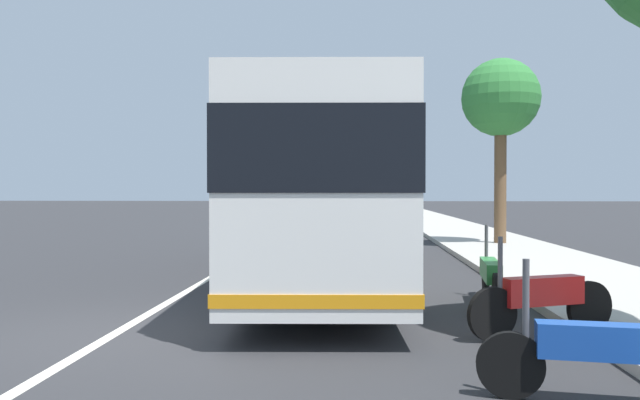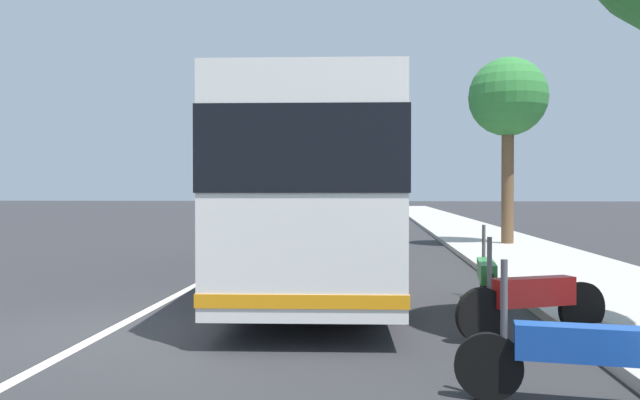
# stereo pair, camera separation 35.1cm
# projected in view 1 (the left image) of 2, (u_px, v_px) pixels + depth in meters

# --- Properties ---
(ground_plane) EXTENTS (220.00, 220.00, 0.00)m
(ground_plane) POSITION_uv_depth(u_px,v_px,m) (115.00, 333.00, 8.06)
(ground_plane) COLOR #2D2D30
(sidewalk_curb) EXTENTS (110.00, 3.60, 0.14)m
(sidewalk_curb) POSITION_uv_depth(u_px,v_px,m) (518.00, 254.00, 17.58)
(sidewalk_curb) COLOR #B2ADA3
(sidewalk_curb) RESTS_ON ground
(lane_divider_line) EXTENTS (110.00, 0.16, 0.01)m
(lane_divider_line) POSITION_uv_depth(u_px,v_px,m) (249.00, 255.00, 18.04)
(lane_divider_line) COLOR silver
(lane_divider_line) RESTS_ON ground
(coach_bus) EXTENTS (12.53, 3.08, 3.35)m
(coach_bus) POSITION_uv_depth(u_px,v_px,m) (321.00, 188.00, 13.17)
(coach_bus) COLOR silver
(coach_bus) RESTS_ON ground
(motorcycle_nearest_curb) EXTENTS (0.44, 2.30, 1.25)m
(motorcycle_nearest_curb) POSITION_uv_depth(u_px,v_px,m) (613.00, 352.00, 5.34)
(motorcycle_nearest_curb) COLOR black
(motorcycle_nearest_curb) RESTS_ON ground
(motorcycle_far_end) EXTENTS (0.89, 2.02, 1.29)m
(motorcycle_far_end) POSITION_uv_depth(u_px,v_px,m) (542.00, 299.00, 7.86)
(motorcycle_far_end) COLOR black
(motorcycle_far_end) RESTS_ON ground
(motorcycle_mid_row) EXTENTS (2.38, 0.38, 1.27)m
(motorcycle_mid_row) POSITION_uv_depth(u_px,v_px,m) (490.00, 276.00, 10.09)
(motorcycle_mid_row) COLOR black
(motorcycle_mid_row) RESTS_ON ground
(car_side_street) EXTENTS (4.32, 2.05, 1.56)m
(car_side_street) POSITION_uv_depth(u_px,v_px,m) (336.00, 217.00, 26.91)
(car_side_street) COLOR #2D7238
(car_side_street) RESTS_ON ground
(car_behind_bus) EXTENTS (4.48, 1.79, 1.52)m
(car_behind_bus) POSITION_uv_depth(u_px,v_px,m) (350.00, 206.00, 48.21)
(car_behind_bus) COLOR navy
(car_behind_bus) RESTS_ON ground
(roadside_tree_mid_block) EXTENTS (2.56, 2.56, 6.23)m
(roadside_tree_mid_block) POSITION_uv_depth(u_px,v_px,m) (501.00, 101.00, 20.52)
(roadside_tree_mid_block) COLOR brown
(roadside_tree_mid_block) RESTS_ON ground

